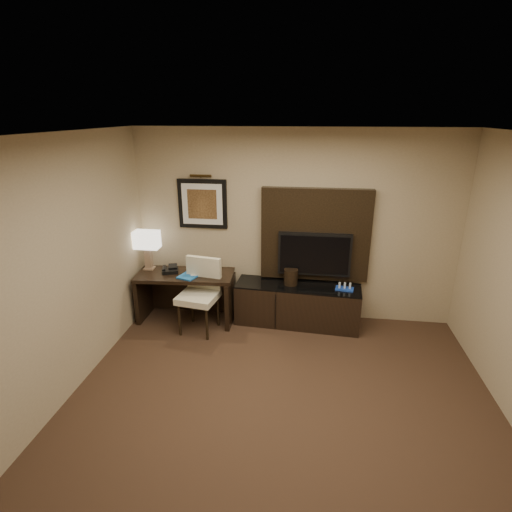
% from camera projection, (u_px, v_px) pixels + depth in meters
% --- Properties ---
extents(floor, '(4.50, 5.00, 0.01)m').
position_uv_depth(floor, '(276.00, 439.00, 3.73)').
color(floor, '#362318').
rests_on(floor, ground).
extents(ceiling, '(4.50, 5.00, 0.01)m').
position_uv_depth(ceiling, '(283.00, 138.00, 2.81)').
color(ceiling, silver).
rests_on(ceiling, wall_back).
extents(wall_back, '(4.50, 0.01, 2.70)m').
position_uv_depth(wall_back, '(294.00, 227.00, 5.60)').
color(wall_back, tan).
rests_on(wall_back, floor).
extents(wall_left, '(0.01, 5.00, 2.70)m').
position_uv_depth(wall_left, '(28.00, 293.00, 3.56)').
color(wall_left, tan).
rests_on(wall_left, floor).
extents(desk, '(1.40, 0.68, 0.73)m').
position_uv_depth(desk, '(186.00, 297.00, 5.76)').
color(desk, black).
rests_on(desk, floor).
extents(credenza, '(1.76, 0.59, 0.60)m').
position_uv_depth(credenza, '(297.00, 305.00, 5.67)').
color(credenza, black).
rests_on(credenza, floor).
extents(tv_wall_panel, '(1.50, 0.12, 1.30)m').
position_uv_depth(tv_wall_panel, '(315.00, 235.00, 5.53)').
color(tv_wall_panel, black).
rests_on(tv_wall_panel, wall_back).
extents(tv, '(1.00, 0.08, 0.60)m').
position_uv_depth(tv, '(314.00, 254.00, 5.52)').
color(tv, black).
rests_on(tv, tv_wall_panel).
extents(artwork, '(0.70, 0.04, 0.70)m').
position_uv_depth(artwork, '(203.00, 204.00, 5.65)').
color(artwork, black).
rests_on(artwork, wall_back).
extents(picture_light, '(0.04, 0.04, 0.30)m').
position_uv_depth(picture_light, '(201.00, 176.00, 5.47)').
color(picture_light, '#3E2D14').
rests_on(picture_light, wall_back).
extents(desk_chair, '(0.58, 0.65, 1.04)m').
position_uv_depth(desk_chair, '(198.00, 296.00, 5.41)').
color(desk_chair, beige).
rests_on(desk_chair, floor).
extents(table_lamp, '(0.36, 0.25, 0.54)m').
position_uv_depth(table_lamp, '(148.00, 251.00, 5.71)').
color(table_lamp, '#92755B').
rests_on(table_lamp, desk).
extents(desk_phone, '(0.26, 0.25, 0.11)m').
position_uv_depth(desk_phone, '(170.00, 269.00, 5.66)').
color(desk_phone, black).
rests_on(desk_phone, desk).
extents(blue_folder, '(0.32, 0.37, 0.02)m').
position_uv_depth(blue_folder, '(190.00, 275.00, 5.54)').
color(blue_folder, '#1B63B4').
rests_on(blue_folder, desk).
extents(book, '(0.16, 0.07, 0.22)m').
position_uv_depth(book, '(190.00, 267.00, 5.57)').
color(book, '#B7AE8F').
rests_on(book, desk).
extents(ice_bucket, '(0.25, 0.25, 0.22)m').
position_uv_depth(ice_bucket, '(291.00, 277.00, 5.57)').
color(ice_bucket, black).
rests_on(ice_bucket, credenza).
extents(minibar_tray, '(0.26, 0.18, 0.09)m').
position_uv_depth(minibar_tray, '(345.00, 287.00, 5.42)').
color(minibar_tray, '#1A3EA9').
rests_on(minibar_tray, credenza).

